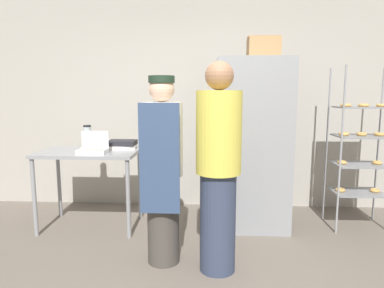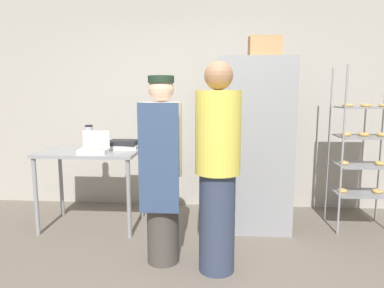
% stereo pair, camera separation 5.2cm
% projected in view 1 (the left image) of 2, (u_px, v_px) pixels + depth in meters
% --- Properties ---
extents(back_wall, '(6.40, 0.12, 2.93)m').
position_uv_depth(back_wall, '(196.00, 96.00, 4.50)').
color(back_wall, '#ADA89E').
rests_on(back_wall, ground_plane).
extents(refrigerator, '(0.80, 0.71, 1.87)m').
position_uv_depth(refrigerator, '(252.00, 144.00, 3.82)').
color(refrigerator, gray).
rests_on(refrigerator, ground_plane).
extents(baking_rack, '(0.61, 0.47, 1.79)m').
position_uv_depth(baking_rack, '(361.00, 148.00, 3.77)').
color(baking_rack, '#93969B').
rests_on(baking_rack, ground_plane).
extents(prep_counter, '(1.07, 0.67, 0.87)m').
position_uv_depth(prep_counter, '(89.00, 160.00, 3.79)').
color(prep_counter, gray).
rests_on(prep_counter, ground_plane).
extents(donut_box, '(0.29, 0.19, 0.23)m').
position_uv_depth(donut_box, '(92.00, 150.00, 3.57)').
color(donut_box, white).
rests_on(donut_box, prep_counter).
extents(blender_pitcher, '(0.11, 0.11, 0.26)m').
position_uv_depth(blender_pitcher, '(88.00, 138.00, 4.00)').
color(blender_pitcher, '#99999E').
rests_on(blender_pitcher, prep_counter).
extents(binder_stack, '(0.33, 0.26, 0.10)m').
position_uv_depth(binder_stack, '(122.00, 145.00, 3.91)').
color(binder_stack, silver).
rests_on(binder_stack, prep_counter).
extents(cardboard_storage_box, '(0.34, 0.30, 0.24)m').
position_uv_depth(cardboard_storage_box, '(263.00, 48.00, 3.70)').
color(cardboard_storage_box, '#A87F51').
rests_on(cardboard_storage_box, refrigerator).
extents(person_baker, '(0.35, 0.37, 1.64)m').
position_uv_depth(person_baker, '(163.00, 168.00, 2.95)').
color(person_baker, '#47423D').
rests_on(person_baker, ground_plane).
extents(person_customer, '(0.37, 0.37, 1.75)m').
position_uv_depth(person_customer, '(218.00, 168.00, 2.81)').
color(person_customer, '#333D56').
rests_on(person_customer, ground_plane).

